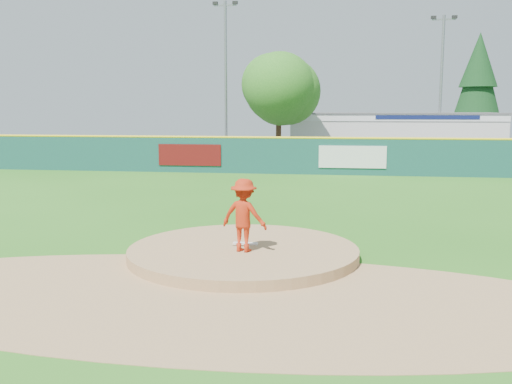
# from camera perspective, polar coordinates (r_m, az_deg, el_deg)

# --- Properties ---
(ground) EXTENTS (120.00, 120.00, 0.00)m
(ground) POSITION_cam_1_polar(r_m,az_deg,el_deg) (13.78, -1.27, -6.54)
(ground) COLOR #286B19
(ground) RESTS_ON ground
(pitchers_mound) EXTENTS (5.50, 5.50, 0.50)m
(pitchers_mound) POSITION_cam_1_polar(r_m,az_deg,el_deg) (13.78, -1.27, -6.54)
(pitchers_mound) COLOR #9E774C
(pitchers_mound) RESTS_ON ground
(pitching_rubber) EXTENTS (0.60, 0.15, 0.04)m
(pitching_rubber) POSITION_cam_1_polar(r_m,az_deg,el_deg) (14.00, -1.06, -5.16)
(pitching_rubber) COLOR white
(pitching_rubber) RESTS_ON pitchers_mound
(infield_dirt_arc) EXTENTS (15.40, 15.40, 0.01)m
(infield_dirt_arc) POSITION_cam_1_polar(r_m,az_deg,el_deg) (10.96, -4.04, -10.45)
(infield_dirt_arc) COLOR #9E774C
(infield_dirt_arc) RESTS_ON ground
(parking_lot) EXTENTS (44.00, 16.00, 0.02)m
(parking_lot) POSITION_cam_1_polar(r_m,az_deg,el_deg) (40.34, 5.40, 3.20)
(parking_lot) COLOR #38383A
(parking_lot) RESTS_ON ground
(pitcher) EXTENTS (1.22, 0.89, 1.70)m
(pitcher) POSITION_cam_1_polar(r_m,az_deg,el_deg) (13.17, -1.21, -2.34)
(pitcher) COLOR #B3280F
(pitcher) RESTS_ON pitchers_mound
(van) EXTENTS (4.47, 2.13, 1.23)m
(van) POSITION_cam_1_polar(r_m,az_deg,el_deg) (34.60, -0.66, 3.45)
(van) COLOR white
(van) RESTS_ON parking_lot
(pool_building_grp) EXTENTS (15.20, 8.20, 3.31)m
(pool_building_grp) POSITION_cam_1_polar(r_m,az_deg,el_deg) (45.30, 13.44, 5.66)
(pool_building_grp) COLOR silver
(pool_building_grp) RESTS_ON ground
(fence_banners) EXTENTS (12.64, 0.04, 1.20)m
(fence_banners) POSITION_cam_1_polar(r_m,az_deg,el_deg) (31.40, 1.33, 3.63)
(fence_banners) COLOR #610E0D
(fence_banners) RESTS_ON ground
(playground_slide) EXTENTS (0.98, 2.77, 1.53)m
(playground_slide) POSITION_cam_1_polar(r_m,az_deg,el_deg) (40.68, -15.78, 4.05)
(playground_slide) COLOR #173CC3
(playground_slide) RESTS_ON ground
(outfield_fence) EXTENTS (40.00, 0.14, 2.07)m
(outfield_fence) POSITION_cam_1_polar(r_m,az_deg,el_deg) (31.30, 4.46, 3.76)
(outfield_fence) COLOR #164842
(outfield_fence) RESTS_ON ground
(deciduous_tree) EXTENTS (5.60, 5.60, 7.36)m
(deciduous_tree) POSITION_cam_1_polar(r_m,az_deg,el_deg) (38.38, 2.29, 9.77)
(deciduous_tree) COLOR #382314
(deciduous_tree) RESTS_ON ground
(conifer_tree) EXTENTS (4.40, 4.40, 9.50)m
(conifer_tree) POSITION_cam_1_polar(r_m,az_deg,el_deg) (50.31, 21.31, 9.98)
(conifer_tree) COLOR #382314
(conifer_tree) RESTS_ON ground
(light_pole_left) EXTENTS (1.75, 0.25, 11.00)m
(light_pole_left) POSITION_cam_1_polar(r_m,az_deg,el_deg) (41.06, -3.05, 11.75)
(light_pole_left) COLOR gray
(light_pole_left) RESTS_ON ground
(light_pole_right) EXTENTS (1.75, 0.25, 10.00)m
(light_pole_right) POSITION_cam_1_polar(r_m,az_deg,el_deg) (42.70, 18.03, 10.55)
(light_pole_right) COLOR gray
(light_pole_right) RESTS_ON ground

